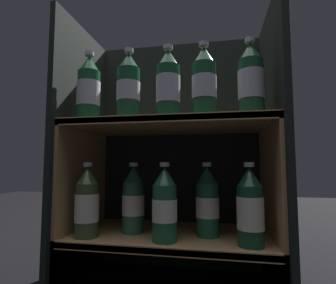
# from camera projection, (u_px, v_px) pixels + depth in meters

# --- Properties ---
(fridge_back_wall) EXTENTS (0.74, 0.02, 0.97)m
(fridge_back_wall) POSITION_uv_depth(u_px,v_px,m) (179.00, 152.00, 1.15)
(fridge_back_wall) COLOR black
(fridge_back_wall) RESTS_ON ground_plane
(fridge_side_left) EXTENTS (0.02, 0.41, 0.97)m
(fridge_side_left) POSITION_uv_depth(u_px,v_px,m) (81.00, 150.00, 1.02)
(fridge_side_left) COLOR black
(fridge_side_left) RESTS_ON ground_plane
(fridge_side_right) EXTENTS (0.02, 0.41, 0.97)m
(fridge_side_right) POSITION_uv_depth(u_px,v_px,m) (274.00, 148.00, 0.89)
(fridge_side_right) COLOR black
(fridge_side_right) RESTS_ON ground_plane
(shelf_lower) EXTENTS (0.70, 0.37, 0.19)m
(shelf_lower) POSITION_uv_depth(u_px,v_px,m) (170.00, 242.00, 0.92)
(shelf_lower) COLOR tan
(shelf_lower) RESTS_ON ground_plane
(shelf_upper) EXTENTS (0.70, 0.37, 0.58)m
(shelf_upper) POSITION_uv_depth(u_px,v_px,m) (170.00, 165.00, 0.94)
(shelf_upper) COLOR tan
(shelf_upper) RESTS_ON ground_plane
(bottle_upper_front_0) EXTENTS (0.08, 0.08, 0.25)m
(bottle_upper_front_0) POSITION_uv_depth(u_px,v_px,m) (89.00, 90.00, 0.91)
(bottle_upper_front_0) COLOR #194C2D
(bottle_upper_front_0) RESTS_ON shelf_upper
(bottle_upper_front_1) EXTENTS (0.08, 0.08, 0.25)m
(bottle_upper_front_1) POSITION_uv_depth(u_px,v_px,m) (128.00, 88.00, 0.89)
(bottle_upper_front_1) COLOR #194C2D
(bottle_upper_front_1) RESTS_ON shelf_upper
(bottle_upper_front_2) EXTENTS (0.08, 0.08, 0.25)m
(bottle_upper_front_2) POSITION_uv_depth(u_px,v_px,m) (168.00, 86.00, 0.86)
(bottle_upper_front_2) COLOR #194C2D
(bottle_upper_front_2) RESTS_ON shelf_upper
(bottle_upper_front_3) EXTENTS (0.08, 0.08, 0.25)m
(bottle_upper_front_3) POSITION_uv_depth(u_px,v_px,m) (204.00, 83.00, 0.84)
(bottle_upper_front_3) COLOR #194C2D
(bottle_upper_front_3) RESTS_ON shelf_upper
(bottle_upper_front_4) EXTENTS (0.08, 0.08, 0.25)m
(bottle_upper_front_4) POSITION_uv_depth(u_px,v_px,m) (251.00, 81.00, 0.81)
(bottle_upper_front_4) COLOR #194C2D
(bottle_upper_front_4) RESTS_ON shelf_upper
(bottle_lower_front_0) EXTENTS (0.08, 0.08, 0.25)m
(bottle_lower_front_0) POSITION_uv_depth(u_px,v_px,m) (87.00, 203.00, 0.88)
(bottle_lower_front_0) COLOR #384C28
(bottle_lower_front_0) RESTS_ON shelf_lower
(bottle_lower_front_1) EXTENTS (0.08, 0.08, 0.25)m
(bottle_lower_front_1) POSITION_uv_depth(u_px,v_px,m) (165.00, 205.00, 0.83)
(bottle_lower_front_1) COLOR #1E5638
(bottle_lower_front_1) RESTS_ON shelf_lower
(bottle_lower_front_2) EXTENTS (0.08, 0.08, 0.25)m
(bottle_lower_front_2) POSITION_uv_depth(u_px,v_px,m) (250.00, 208.00, 0.78)
(bottle_lower_front_2) COLOR #144228
(bottle_lower_front_2) RESTS_ON shelf_lower
(bottle_lower_back_0) EXTENTS (0.08, 0.08, 0.25)m
(bottle_lower_back_0) POSITION_uv_depth(u_px,v_px,m) (133.00, 201.00, 0.94)
(bottle_lower_back_0) COLOR #285B42
(bottle_lower_back_0) RESTS_ON shelf_lower
(bottle_lower_back_1) EXTENTS (0.08, 0.08, 0.25)m
(bottle_lower_back_1) POSITION_uv_depth(u_px,v_px,m) (207.00, 203.00, 0.89)
(bottle_lower_back_1) COLOR #1E5638
(bottle_lower_back_1) RESTS_ON shelf_lower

